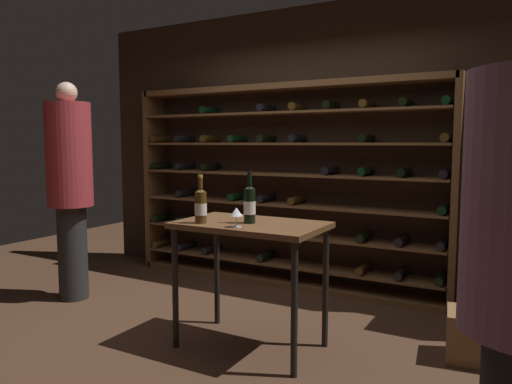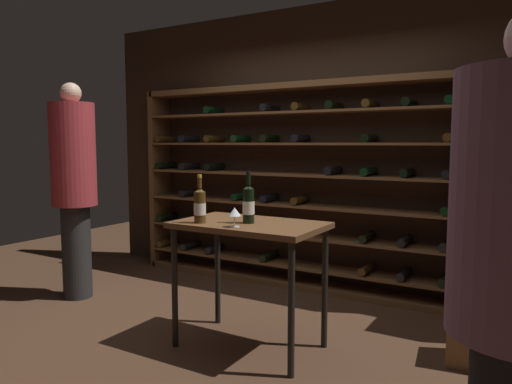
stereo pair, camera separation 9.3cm
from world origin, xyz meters
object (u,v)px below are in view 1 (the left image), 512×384
object	(u,v)px
tasting_table	(250,238)
wine_bottle_black_capsule	(250,204)
person_bystander_red_print	(70,180)
wine_crate	(485,338)
wine_bottle_red_label	(201,206)
wine_rack	(282,187)
wine_glass_stemmed_right	(236,213)

from	to	relation	value
tasting_table	wine_bottle_black_capsule	world-z (taller)	wine_bottle_black_capsule
person_bystander_red_print	wine_crate	distance (m)	3.65
person_bystander_red_print	wine_bottle_red_label	world-z (taller)	person_bystander_red_print
person_bystander_red_print	wine_bottle_red_label	xyz separation A→B (m)	(1.72, -0.33, -0.09)
person_bystander_red_print	wine_rack	bearing A→B (deg)	141.61
wine_bottle_red_label	wine_crate	bearing A→B (deg)	22.84
wine_rack	wine_crate	bearing A→B (deg)	-26.01
person_bystander_red_print	wine_bottle_black_capsule	xyz separation A→B (m)	(2.02, -0.17, -0.08)
wine_crate	tasting_table	bearing A→B (deg)	-159.63
person_bystander_red_print	wine_bottle_red_label	distance (m)	1.75
person_bystander_red_print	wine_bottle_black_capsule	world-z (taller)	person_bystander_red_print
wine_rack	tasting_table	size ratio (longest dim) A/B	3.31
tasting_table	wine_crate	world-z (taller)	tasting_table
tasting_table	wine_glass_stemmed_right	bearing A→B (deg)	-85.91
tasting_table	wine_glass_stemmed_right	xyz separation A→B (m)	(0.02, -0.21, 0.21)
wine_crate	wine_bottle_red_label	xyz separation A→B (m)	(-1.78, -0.75, 0.87)
tasting_table	person_bystander_red_print	bearing A→B (deg)	176.06
tasting_table	wine_bottle_red_label	size ratio (longest dim) A/B	3.05
wine_bottle_black_capsule	wine_glass_stemmed_right	xyz separation A→B (m)	(0.00, -0.18, -0.04)
wine_crate	person_bystander_red_print	bearing A→B (deg)	-173.21
wine_bottle_red_label	wine_bottle_black_capsule	distance (m)	0.34
wine_rack	wine_glass_stemmed_right	size ratio (longest dim) A/B	26.18
wine_bottle_black_capsule	wine_glass_stemmed_right	world-z (taller)	wine_bottle_black_capsule
tasting_table	wine_bottle_black_capsule	xyz separation A→B (m)	(0.01, -0.03, 0.25)
wine_rack	wine_crate	size ratio (longest dim) A/B	7.13
wine_bottle_red_label	wine_glass_stemmed_right	bearing A→B (deg)	-3.34
tasting_table	wine_glass_stemmed_right	world-z (taller)	wine_glass_stemmed_right
wine_crate	wine_bottle_black_capsule	bearing A→B (deg)	-158.53
wine_bottle_black_capsule	tasting_table	bearing A→B (deg)	109.94
wine_crate	wine_glass_stemmed_right	size ratio (longest dim) A/B	3.67
wine_bottle_black_capsule	wine_glass_stemmed_right	distance (m)	0.19
person_bystander_red_print	wine_crate	world-z (taller)	person_bystander_red_print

